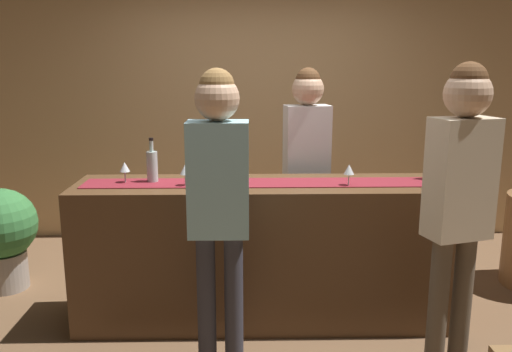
% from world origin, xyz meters
% --- Properties ---
extents(ground_plane, '(10.00, 10.00, 0.00)m').
position_xyz_m(ground_plane, '(0.00, 0.00, 0.00)').
color(ground_plane, brown).
extents(back_wall, '(6.00, 0.12, 2.90)m').
position_xyz_m(back_wall, '(0.00, 1.90, 1.45)').
color(back_wall, tan).
rests_on(back_wall, ground).
extents(bar_counter, '(2.60, 0.60, 0.98)m').
position_xyz_m(bar_counter, '(0.00, 0.00, 0.49)').
color(bar_counter, '#543821').
rests_on(bar_counter, ground).
extents(counter_runner_cloth, '(2.47, 0.28, 0.01)m').
position_xyz_m(counter_runner_cloth, '(0.00, 0.00, 0.98)').
color(counter_runner_cloth, maroon).
rests_on(counter_runner_cloth, bar_counter).
extents(wine_bottle_clear, '(0.07, 0.07, 0.30)m').
position_xyz_m(wine_bottle_clear, '(-0.78, 0.05, 1.09)').
color(wine_bottle_clear, '#B2C6C1').
rests_on(wine_bottle_clear, bar_counter).
extents(wine_bottle_amber, '(0.07, 0.07, 0.30)m').
position_xyz_m(wine_bottle_amber, '(1.16, 0.09, 1.09)').
color(wine_bottle_amber, brown).
rests_on(wine_bottle_amber, bar_counter).
extents(wine_glass_near_customer, '(0.07, 0.07, 0.14)m').
position_xyz_m(wine_glass_near_customer, '(-0.55, -0.07, 1.09)').
color(wine_glass_near_customer, silver).
rests_on(wine_glass_near_customer, bar_counter).
extents(wine_glass_mid_counter, '(0.07, 0.07, 0.14)m').
position_xyz_m(wine_glass_mid_counter, '(-0.96, 0.03, 1.09)').
color(wine_glass_mid_counter, silver).
rests_on(wine_glass_mid_counter, bar_counter).
extents(wine_glass_far_end, '(0.07, 0.07, 0.14)m').
position_xyz_m(wine_glass_far_end, '(0.52, -0.09, 1.09)').
color(wine_glass_far_end, silver).
rests_on(wine_glass_far_end, bar_counter).
extents(bartender, '(0.36, 0.24, 1.74)m').
position_xyz_m(bartender, '(0.32, 0.58, 1.08)').
color(bartender, '#26262B').
rests_on(bartender, ground).
extents(customer_sipping, '(0.38, 0.29, 1.78)m').
position_xyz_m(customer_sipping, '(1.01, -0.69, 1.12)').
color(customer_sipping, brown).
rests_on(customer_sipping, ground).
extents(customer_browsing, '(0.34, 0.25, 1.75)m').
position_xyz_m(customer_browsing, '(-0.30, -0.59, 1.09)').
color(customer_browsing, '#33333D').
rests_on(customer_browsing, ground).
extents(potted_plant_tall, '(0.56, 0.56, 0.82)m').
position_xyz_m(potted_plant_tall, '(-2.07, 0.54, 0.47)').
color(potted_plant_tall, '#9E9389').
rests_on(potted_plant_tall, ground).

